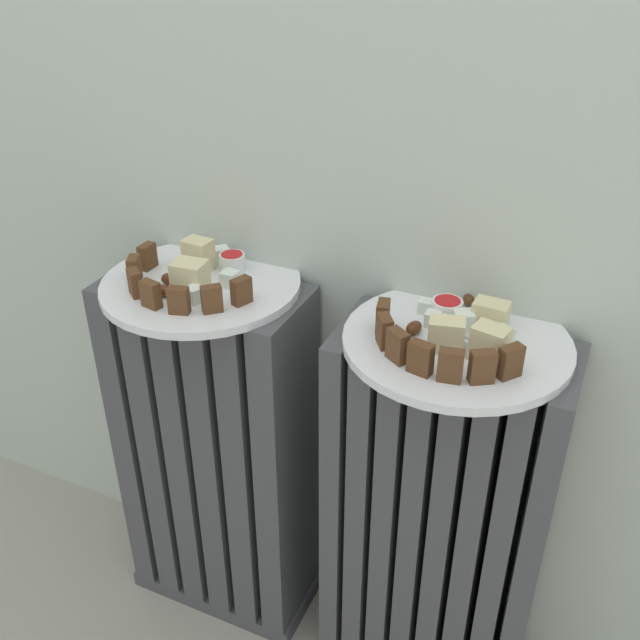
# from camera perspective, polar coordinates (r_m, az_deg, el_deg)

# --- Properties ---
(radiator_left) EXTENTS (0.32, 0.16, 0.64)m
(radiator_left) POSITION_cam_1_polar(r_m,az_deg,el_deg) (1.24, -8.16, -10.76)
(radiator_left) COLOR #47474C
(radiator_left) RESTS_ON ground_plane
(radiator_right) EXTENTS (0.32, 0.16, 0.64)m
(radiator_right) POSITION_cam_1_polar(r_m,az_deg,el_deg) (1.13, 9.16, -15.99)
(radiator_right) COLOR #47474C
(radiator_right) RESTS_ON ground_plane
(plate_left) EXTENTS (0.29, 0.29, 0.01)m
(plate_left) POSITION_cam_1_polar(r_m,az_deg,el_deg) (1.06, -9.45, 2.82)
(plate_left) COLOR white
(plate_left) RESTS_ON radiator_left
(plate_right) EXTENTS (0.29, 0.29, 0.01)m
(plate_right) POSITION_cam_1_polar(r_m,az_deg,el_deg) (0.92, 10.83, -1.73)
(plate_right) COLOR white
(plate_right) RESTS_ON radiator_right
(dark_cake_slice_left_0) EXTENTS (0.02, 0.03, 0.04)m
(dark_cake_slice_left_0) POSITION_cam_1_polar(r_m,az_deg,el_deg) (1.10, -13.59, 4.95)
(dark_cake_slice_left_0) COLOR #56351E
(dark_cake_slice_left_0) RESTS_ON plate_left
(dark_cake_slice_left_1) EXTENTS (0.03, 0.03, 0.04)m
(dark_cake_slice_left_1) POSITION_cam_1_polar(r_m,az_deg,el_deg) (1.06, -14.58, 3.94)
(dark_cake_slice_left_1) COLOR #56351E
(dark_cake_slice_left_1) RESTS_ON plate_left
(dark_cake_slice_left_2) EXTENTS (0.03, 0.03, 0.04)m
(dark_cake_slice_left_2) POSITION_cam_1_polar(r_m,az_deg,el_deg) (1.03, -14.53, 2.88)
(dark_cake_slice_left_2) COLOR #56351E
(dark_cake_slice_left_2) RESTS_ON plate_left
(dark_cake_slice_left_3) EXTENTS (0.03, 0.02, 0.04)m
(dark_cake_slice_left_3) POSITION_cam_1_polar(r_m,az_deg,el_deg) (0.99, -13.34, 2.00)
(dark_cake_slice_left_3) COLOR #56351E
(dark_cake_slice_left_3) RESTS_ON plate_left
(dark_cake_slice_left_4) EXTENTS (0.03, 0.02, 0.04)m
(dark_cake_slice_left_4) POSITION_cam_1_polar(r_m,az_deg,el_deg) (0.97, -11.21, 1.55)
(dark_cake_slice_left_4) COLOR #56351E
(dark_cake_slice_left_4) RESTS_ON plate_left
(dark_cake_slice_left_5) EXTENTS (0.03, 0.03, 0.04)m
(dark_cake_slice_left_5) POSITION_cam_1_polar(r_m,az_deg,el_deg) (0.96, -8.62, 1.66)
(dark_cake_slice_left_5) COLOR #56351E
(dark_cake_slice_left_5) RESTS_ON plate_left
(dark_cake_slice_left_6) EXTENTS (0.02, 0.03, 0.04)m
(dark_cake_slice_left_6) POSITION_cam_1_polar(r_m,az_deg,el_deg) (0.98, -6.28, 2.32)
(dark_cake_slice_left_6) COLOR #56351E
(dark_cake_slice_left_6) RESTS_ON plate_left
(marble_cake_slice_left_0) EXTENTS (0.04, 0.03, 0.05)m
(marble_cake_slice_left_0) POSITION_cam_1_polar(r_m,az_deg,el_deg) (1.08, -9.67, 5.14)
(marble_cake_slice_left_0) COLOR beige
(marble_cake_slice_left_0) RESTS_ON plate_left
(marble_cake_slice_left_1) EXTENTS (0.05, 0.04, 0.04)m
(marble_cake_slice_left_1) POSITION_cam_1_polar(r_m,az_deg,el_deg) (1.02, -10.33, 3.46)
(marble_cake_slice_left_1) COLOR beige
(marble_cake_slice_left_1) RESTS_ON plate_left
(turkish_delight_left_0) EXTENTS (0.02, 0.02, 0.02)m
(turkish_delight_left_0) POSITION_cam_1_polar(r_m,az_deg,el_deg) (1.03, -7.19, 3.28)
(turkish_delight_left_0) COLOR white
(turkish_delight_left_0) RESTS_ON plate_left
(turkish_delight_left_1) EXTENTS (0.03, 0.03, 0.02)m
(turkish_delight_left_1) POSITION_cam_1_polar(r_m,az_deg,el_deg) (1.00, -9.96, 2.05)
(turkish_delight_left_1) COLOR white
(turkish_delight_left_1) RESTS_ON plate_left
(turkish_delight_left_2) EXTENTS (0.03, 0.03, 0.02)m
(turkish_delight_left_2) POSITION_cam_1_polar(r_m,az_deg,el_deg) (1.10, -7.85, 5.23)
(turkish_delight_left_2) COLOR white
(turkish_delight_left_2) RESTS_ON plate_left
(medjool_date_left_0) EXTENTS (0.02, 0.02, 0.02)m
(medjool_date_left_0) POSITION_cam_1_polar(r_m,az_deg,el_deg) (1.02, -12.34, 2.29)
(medjool_date_left_0) COLOR #4C2814
(medjool_date_left_0) RESTS_ON plate_left
(medjool_date_left_1) EXTENTS (0.03, 0.02, 0.02)m
(medjool_date_left_1) POSITION_cam_1_polar(r_m,az_deg,el_deg) (1.05, -11.95, 3.23)
(medjool_date_left_1) COLOR #4C2814
(medjool_date_left_1) RESTS_ON plate_left
(jam_bowl_left) EXTENTS (0.04, 0.04, 0.03)m
(jam_bowl_left) POSITION_cam_1_polar(r_m,az_deg,el_deg) (1.07, -7.01, 4.68)
(jam_bowl_left) COLOR white
(jam_bowl_left) RESTS_ON plate_left
(dark_cake_slice_right_0) EXTENTS (0.02, 0.03, 0.04)m
(dark_cake_slice_right_0) POSITION_cam_1_polar(r_m,az_deg,el_deg) (0.91, 5.03, 0.29)
(dark_cake_slice_right_0) COLOR #56351E
(dark_cake_slice_right_0) RESTS_ON plate_right
(dark_cake_slice_right_1) EXTENTS (0.03, 0.03, 0.04)m
(dark_cake_slice_right_1) POSITION_cam_1_polar(r_m,az_deg,el_deg) (0.88, 5.17, -0.89)
(dark_cake_slice_right_1) COLOR #56351E
(dark_cake_slice_right_1) RESTS_ON plate_right
(dark_cake_slice_right_2) EXTENTS (0.03, 0.03, 0.04)m
(dark_cake_slice_right_2) POSITION_cam_1_polar(r_m,az_deg,el_deg) (0.86, 6.19, -2.06)
(dark_cake_slice_right_2) COLOR #56351E
(dark_cake_slice_right_2) RESTS_ON plate_right
(dark_cake_slice_right_3) EXTENTS (0.03, 0.02, 0.04)m
(dark_cake_slice_right_3) POSITION_cam_1_polar(r_m,az_deg,el_deg) (0.84, 8.01, -3.03)
(dark_cake_slice_right_3) COLOR #56351E
(dark_cake_slice_right_3) RESTS_ON plate_right
(dark_cake_slice_right_4) EXTENTS (0.03, 0.02, 0.04)m
(dark_cake_slice_right_4) POSITION_cam_1_polar(r_m,az_deg,el_deg) (0.83, 10.36, -3.60)
(dark_cake_slice_right_4) COLOR #56351E
(dark_cake_slice_right_4) RESTS_ON plate_right
(dark_cake_slice_right_5) EXTENTS (0.03, 0.03, 0.04)m
(dark_cake_slice_right_5) POSITION_cam_1_polar(r_m,az_deg,el_deg) (0.83, 12.80, -3.67)
(dark_cake_slice_right_5) COLOR #56351E
(dark_cake_slice_right_5) RESTS_ON plate_right
(dark_cake_slice_right_6) EXTENTS (0.03, 0.03, 0.04)m
(dark_cake_slice_right_6) POSITION_cam_1_polar(r_m,az_deg,el_deg) (0.85, 14.91, -3.23)
(dark_cake_slice_right_6) COLOR #56351E
(dark_cake_slice_right_6) RESTS_ON plate_right
(marble_cake_slice_right_0) EXTENTS (0.05, 0.03, 0.04)m
(marble_cake_slice_right_0) POSITION_cam_1_polar(r_m,az_deg,el_deg) (0.94, 13.43, 0.40)
(marble_cake_slice_right_0) COLOR beige
(marble_cake_slice_right_0) RESTS_ON plate_right
(marble_cake_slice_right_1) EXTENTS (0.05, 0.04, 0.04)m
(marble_cake_slice_right_1) POSITION_cam_1_polar(r_m,az_deg,el_deg) (0.88, 10.03, -1.18)
(marble_cake_slice_right_1) COLOR beige
(marble_cake_slice_right_1) RESTS_ON plate_right
(marble_cake_slice_right_2) EXTENTS (0.05, 0.04, 0.04)m
(marble_cake_slice_right_2) POSITION_cam_1_polar(r_m,az_deg,el_deg) (0.87, 13.38, -1.85)
(marble_cake_slice_right_2) COLOR beige
(marble_cake_slice_right_2) RESTS_ON plate_right
(turkish_delight_right_0) EXTENTS (0.02, 0.02, 0.02)m
(turkish_delight_right_0) POSITION_cam_1_polar(r_m,az_deg,el_deg) (0.94, 8.99, 0.08)
(turkish_delight_right_0) COLOR white
(turkish_delight_right_0) RESTS_ON plate_right
(turkish_delight_right_1) EXTENTS (0.03, 0.03, 0.02)m
(turkish_delight_right_1) POSITION_cam_1_polar(r_m,az_deg,el_deg) (0.93, 11.36, -0.04)
(turkish_delight_right_1) COLOR white
(turkish_delight_right_1) RESTS_ON plate_right
(turkish_delight_right_2) EXTENTS (0.03, 0.03, 0.02)m
(turkish_delight_right_2) POSITION_cam_1_polar(r_m,az_deg,el_deg) (0.92, 14.41, -1.24)
(turkish_delight_right_2) COLOR white
(turkish_delight_right_2) RESTS_ON plate_right
(turkish_delight_right_3) EXTENTS (0.02, 0.02, 0.02)m
(turkish_delight_right_3) POSITION_cam_1_polar(r_m,az_deg,el_deg) (0.96, 8.42, 1.08)
(turkish_delight_right_3) COLOR white
(turkish_delight_right_3) RESTS_ON plate_right
(medjool_date_right_0) EXTENTS (0.02, 0.03, 0.02)m
(medjool_date_right_0) POSITION_cam_1_polar(r_m,az_deg,el_deg) (0.99, 11.75, 1.64)
(medjool_date_right_0) COLOR #4C2814
(medjool_date_right_0) RESTS_ON plate_right
(medjool_date_right_1) EXTENTS (0.02, 0.03, 0.02)m
(medjool_date_right_1) POSITION_cam_1_polar(r_m,az_deg,el_deg) (0.92, 7.50, -0.62)
(medjool_date_right_1) COLOR #4C2814
(medjool_date_right_1) RESTS_ON plate_right
(jam_bowl_right) EXTENTS (0.04, 0.04, 0.03)m
(jam_bowl_right) POSITION_cam_1_polar(r_m,az_deg,el_deg) (0.95, 10.07, 0.94)
(jam_bowl_right) COLOR white
(jam_bowl_right) RESTS_ON plate_right
(fork) EXTENTS (0.02, 0.09, 0.00)m
(fork) POSITION_cam_1_polar(r_m,az_deg,el_deg) (0.91, 11.31, -1.92)
(fork) COLOR #B7B7BC
(fork) RESTS_ON plate_right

